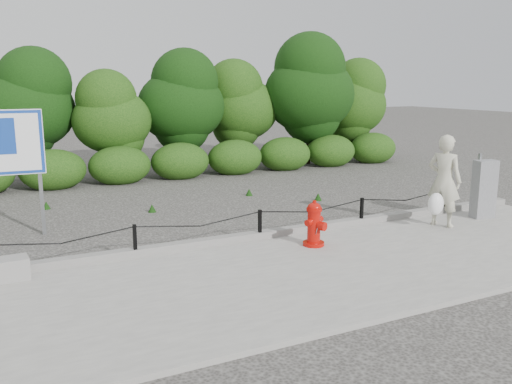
{
  "coord_description": "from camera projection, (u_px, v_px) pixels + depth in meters",
  "views": [
    {
      "loc": [
        -4.72,
        -9.26,
        3.17
      ],
      "look_at": [
        0.01,
        0.2,
        1.0
      ],
      "focal_mm": 38.0,
      "sensor_mm": 36.0,
      "label": 1
    }
  ],
  "objects": [
    {
      "name": "utility_cabinet",
      "position": [
        484.0,
        189.0,
        12.38
      ],
      "size": [
        0.55,
        0.4,
        1.47
      ],
      "rotation": [
        0.0,
        0.0,
        -0.16
      ],
      "color": "gray",
      "rests_on": "sidewalk"
    },
    {
      "name": "fire_hydrant",
      "position": [
        314.0,
        224.0,
        10.3
      ],
      "size": [
        0.54,
        0.54,
        0.88
      ],
      "rotation": [
        0.0,
        0.0,
        0.39
      ],
      "color": "#B30D06",
      "rests_on": "sidewalk"
    },
    {
      "name": "advertising_sign",
      "position": [
        0.0,
        149.0,
        10.76
      ],
      "size": [
        1.64,
        0.24,
        2.62
      ],
      "rotation": [
        0.0,
        0.0,
        -0.07
      ],
      "color": "slate",
      "rests_on": "ground"
    },
    {
      "name": "sidewalk",
      "position": [
        314.0,
        272.0,
        9.05
      ],
      "size": [
        14.0,
        4.0,
        0.08
      ],
      "primitive_type": "cube",
      "color": "gray",
      "rests_on": "ground"
    },
    {
      "name": "treeline",
      "position": [
        163.0,
        101.0,
        18.49
      ],
      "size": [
        20.38,
        3.68,
        4.86
      ],
      "color": "black",
      "rests_on": "ground"
    },
    {
      "name": "chain_barrier",
      "position": [
        260.0,
        221.0,
        10.72
      ],
      "size": [
        10.06,
        0.06,
        0.6
      ],
      "color": "black",
      "rests_on": "sidewalk"
    },
    {
      "name": "curb",
      "position": [
        259.0,
        235.0,
        10.83
      ],
      "size": [
        14.0,
        0.22,
        0.14
      ],
      "primitive_type": "cube",
      "color": "slate",
      "rests_on": "sidewalk"
    },
    {
      "name": "ground",
      "position": [
        260.0,
        243.0,
        10.81
      ],
      "size": [
        90.0,
        90.0,
        0.0
      ],
      "primitive_type": "plane",
      "color": "#2D2B28",
      "rests_on": "ground"
    },
    {
      "name": "pedestrian",
      "position": [
        444.0,
        182.0,
        11.59
      ],
      "size": [
        0.89,
        0.86,
        1.99
      ],
      "rotation": [
        0.0,
        0.0,
        1.99
      ],
      "color": "#BAB79F",
      "rests_on": "sidewalk"
    }
  ]
}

